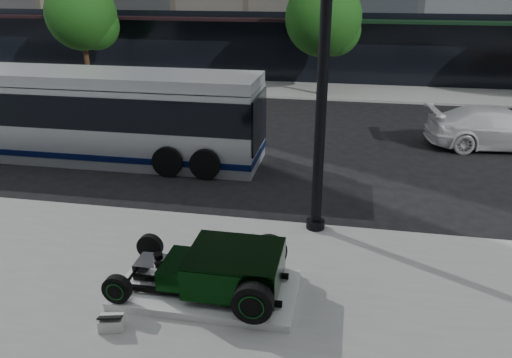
% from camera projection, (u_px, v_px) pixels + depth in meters
% --- Properties ---
extents(ground, '(120.00, 120.00, 0.00)m').
position_uv_depth(ground, '(254.00, 191.00, 14.45)').
color(ground, black).
rests_on(ground, ground).
extents(sidewalk_far, '(70.00, 4.00, 0.12)m').
position_uv_depth(sidewalk_far, '(302.00, 90.00, 27.19)').
color(sidewalk_far, gray).
rests_on(sidewalk_far, ground).
extents(street_trees, '(29.80, 3.80, 5.70)m').
position_uv_depth(street_trees, '(326.00, 21.00, 24.76)').
color(street_trees, black).
rests_on(street_trees, sidewalk_far).
extents(display_plinth, '(3.40, 1.80, 0.15)m').
position_uv_depth(display_plinth, '(208.00, 289.00, 9.54)').
color(display_plinth, silver).
rests_on(display_plinth, sidewalk_near).
extents(hot_rod, '(3.22, 2.00, 0.81)m').
position_uv_depth(hot_rod, '(224.00, 268.00, 9.30)').
color(hot_rod, black).
rests_on(hot_rod, display_plinth).
extents(info_plaque, '(0.46, 0.39, 0.31)m').
position_uv_depth(info_plaque, '(111.00, 322.00, 8.55)').
color(info_plaque, silver).
rests_on(info_plaque, sidewalk_near).
extents(lamppost, '(0.44, 0.44, 8.08)m').
position_uv_depth(lamppost, '(323.00, 72.00, 10.67)').
color(lamppost, black).
rests_on(lamppost, sidewalk_near).
extents(transit_bus, '(12.12, 2.88, 2.92)m').
position_uv_depth(transit_bus, '(84.00, 114.00, 16.76)').
color(transit_bus, '#B8BDC3').
rests_on(transit_bus, ground).
extents(white_sedan, '(5.25, 2.58, 1.47)m').
position_uv_depth(white_sedan, '(499.00, 128.00, 17.89)').
color(white_sedan, silver).
rests_on(white_sedan, ground).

